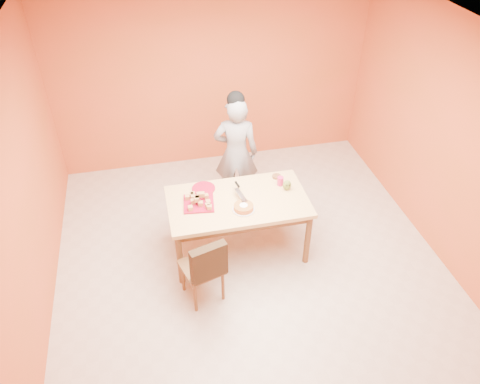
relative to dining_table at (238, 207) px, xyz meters
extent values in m
plane|color=beige|center=(0.09, -0.40, -0.67)|extent=(5.00, 5.00, 0.00)
plane|color=silver|center=(0.09, -0.40, 2.03)|extent=(5.00, 5.00, 0.00)
plane|color=#D55431|center=(0.09, 2.10, 0.68)|extent=(4.50, 0.00, 4.50)
plane|color=#D55431|center=(-2.16, -0.40, 0.68)|extent=(0.00, 5.00, 5.00)
plane|color=#D55431|center=(2.34, -0.40, 0.68)|extent=(0.00, 5.00, 5.00)
cube|color=tan|center=(0.00, 0.00, 0.07)|extent=(1.60, 0.90, 0.05)
cube|color=brown|center=(0.00, 0.00, -0.01)|extent=(1.48, 0.78, 0.10)
cylinder|color=brown|center=(-0.74, -0.39, -0.31)|extent=(0.07, 0.07, 0.71)
cylinder|color=brown|center=(-0.74, 0.39, -0.31)|extent=(0.07, 0.07, 0.71)
cylinder|color=brown|center=(0.74, -0.39, -0.31)|extent=(0.07, 0.07, 0.71)
cylinder|color=brown|center=(0.74, 0.39, -0.31)|extent=(0.07, 0.07, 0.71)
imported|color=gray|center=(0.18, 0.93, 0.12)|extent=(0.65, 0.50, 1.58)
cube|color=maroon|center=(-0.45, 0.03, 0.10)|extent=(0.38, 0.38, 0.02)
cylinder|color=maroon|center=(-0.35, 0.30, 0.10)|extent=(0.35, 0.35, 0.02)
cylinder|color=white|center=(0.03, -0.18, 0.10)|extent=(0.29, 0.29, 0.01)
cylinder|color=orange|center=(0.03, -0.18, 0.13)|extent=(0.23, 0.23, 0.05)
cube|color=white|center=(0.04, 0.00, 0.16)|extent=(0.10, 0.28, 0.01)
ellipsoid|color=olive|center=(0.60, 0.07, 0.16)|extent=(0.11, 0.09, 0.13)
cylinder|color=#C91E5E|center=(0.56, 0.18, 0.15)|extent=(0.09, 0.09, 0.11)
cylinder|color=#34200E|center=(0.56, 0.33, 0.11)|extent=(0.13, 0.13, 0.03)
camera|label=1|loc=(-0.89, -4.07, 3.42)|focal=35.00mm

